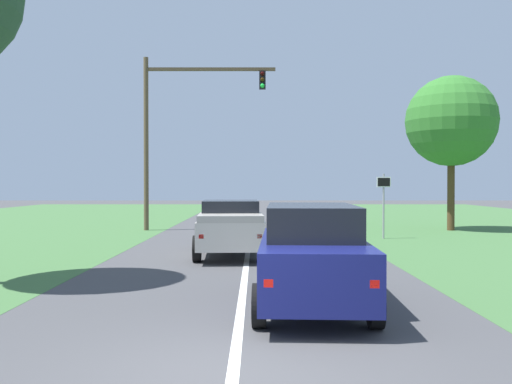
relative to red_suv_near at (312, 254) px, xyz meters
name	(u,v)px	position (x,y,z in m)	size (l,w,h in m)	color
ground_plane	(248,253)	(-1.34, 8.31, -1.02)	(120.00, 120.00, 0.00)	#424244
lane_centre_stripe	(237,348)	(-1.34, -2.69, -1.01)	(0.16, 42.03, 0.01)	white
red_suv_near	(312,254)	(0.00, 0.00, 0.00)	(2.27, 4.93, 1.94)	navy
pickup_truck_lead	(231,227)	(-1.90, 7.64, -0.07)	(2.44, 5.44, 1.81)	#B7B2A8
traffic_light	(177,119)	(-5.07, 17.54, 4.61)	(6.65, 0.40, 8.73)	brown
keep_moving_sign	(384,198)	(4.40, 13.20, 0.75)	(0.60, 0.09, 2.77)	gray
oak_tree_right	(452,121)	(8.78, 17.48, 4.47)	(4.54, 4.54, 7.78)	#4C351E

